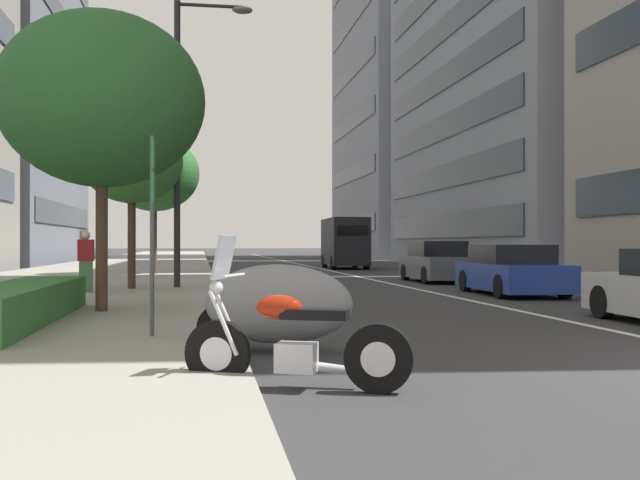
{
  "coord_description": "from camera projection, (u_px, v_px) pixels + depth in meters",
  "views": [
    {
      "loc": [
        -6.98,
        6.52,
        1.4
      ],
      "look_at": [
        11.01,
        3.61,
        1.48
      ],
      "focal_mm": 41.58,
      "sensor_mm": 36.0,
      "label": 1
    }
  ],
  "objects": [
    {
      "name": "motorcycle_by_sign_pole",
      "position": [
        292.0,
        343.0,
        7.1
      ],
      "size": [
        0.99,
        2.13,
        1.48
      ],
      "rotation": [
        0.0,
        0.0,
        1.19
      ],
      "color": "black",
      "rests_on": "ground"
    },
    {
      "name": "car_mid_block_traffic",
      "position": [
        437.0,
        263.0,
        26.77
      ],
      "size": [
        4.16,
        1.86,
        1.48
      ],
      "rotation": [
        0.0,
        0.0,
        -0.01
      ],
      "color": "#4C515B",
      "rests_on": "ground"
    },
    {
      "name": "street_tree_far_plaza",
      "position": [
        154.0,
        173.0,
        30.59
      ],
      "size": [
        3.71,
        3.71,
        5.73
      ],
      "color": "#473323",
      "rests_on": "sidewalk_right_plaza"
    },
    {
      "name": "pedestrian_on_plaza",
      "position": [
        86.0,
        262.0,
        18.92
      ],
      "size": [
        0.29,
        0.42,
        1.57
      ],
      "rotation": [
        0.0,
        0.0,
        0.07
      ],
      "color": "#3F724C",
      "rests_on": "sidewalk_right_plaza"
    },
    {
      "name": "car_far_down_avenue",
      "position": [
        512.0,
        271.0,
        20.18
      ],
      "size": [
        4.54,
        2.06,
        1.36
      ],
      "rotation": [
        0.0,
        0.0,
        -0.05
      ],
      "color": "navy",
      "rests_on": "ground"
    },
    {
      "name": "office_tower_far_left_down_avenue",
      "position": [
        591.0,
        17.0,
        46.36
      ],
      "size": [
        25.2,
        19.3,
        31.12
      ],
      "color": "gray",
      "rests_on": "ground"
    },
    {
      "name": "sidewalk_right_plaza",
      "position": [
        116.0,
        271.0,
        35.86
      ],
      "size": [
        160.0,
        9.07,
        0.15
      ],
      "primitive_type": "cube",
      "color": "gray",
      "rests_on": "ground"
    },
    {
      "name": "parking_sign_by_curb",
      "position": [
        153.0,
        211.0,
        9.99
      ],
      "size": [
        0.32,
        0.06,
        2.71
      ],
      "color": "#47494C",
      "rests_on": "sidewalk_right_plaza"
    },
    {
      "name": "delivery_van_ahead",
      "position": [
        345.0,
        242.0,
        41.09
      ],
      "size": [
        5.21,
        2.16,
        2.78
      ],
      "rotation": [
        0.0,
        0.0,
        -0.03
      ],
      "color": "black",
      "rests_on": "ground"
    },
    {
      "name": "office_tower_near_left",
      "position": [
        459.0,
        55.0,
        73.76
      ],
      "size": [
        21.89,
        22.01,
        40.42
      ],
      "color": "gray",
      "rests_on": "ground"
    },
    {
      "name": "lane_centre_stripe",
      "position": [
        315.0,
        268.0,
        42.48
      ],
      "size": [
        110.0,
        0.16,
        0.01
      ],
      "primitive_type": "cube",
      "color": "silver",
      "rests_on": "ground"
    },
    {
      "name": "street_lamp_with_banners",
      "position": [
        188.0,
        117.0,
        21.21
      ],
      "size": [
        1.26,
        2.25,
        8.2
      ],
      "color": "#232326",
      "rests_on": "sidewalk_right_plaza"
    },
    {
      "name": "clipped_hedge_bed",
      "position": [
        19.0,
        303.0,
        11.72
      ],
      "size": [
        6.41,
        1.1,
        0.6
      ],
      "primitive_type": "cube",
      "color": "#337033",
      "rests_on": "sidewalk_right_plaza"
    },
    {
      "name": "motorcycle_mid_row",
      "position": [
        277.0,
        304.0,
        9.52
      ],
      "size": [
        1.37,
        2.09,
        1.13
      ],
      "rotation": [
        0.0,
        0.0,
        1.25
      ],
      "color": "gray",
      "rests_on": "ground"
    },
    {
      "name": "street_tree_mid_sidewalk",
      "position": [
        132.0,
        161.0,
        20.5
      ],
      "size": [
        2.81,
        2.81,
        4.75
      ],
      "color": "#473323",
      "rests_on": "sidewalk_right_plaza"
    },
    {
      "name": "street_tree_by_lamp_post",
      "position": [
        102.0,
        100.0,
        13.68
      ],
      "size": [
        3.79,
        3.79,
        5.52
      ],
      "color": "#473323",
      "rests_on": "sidewalk_right_plaza"
    }
  ]
}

